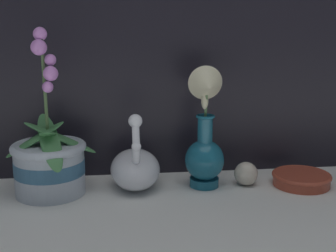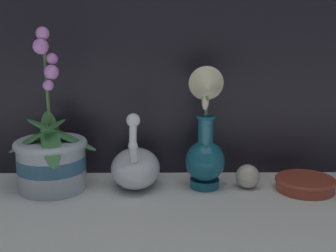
% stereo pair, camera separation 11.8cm
% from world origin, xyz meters
% --- Properties ---
extents(ground_plane, '(2.80, 2.80, 0.00)m').
position_xyz_m(ground_plane, '(0.00, 0.00, 0.00)').
color(ground_plane, silver).
extents(orchid_potted_plant, '(0.22, 0.26, 0.41)m').
position_xyz_m(orchid_potted_plant, '(-0.32, 0.11, 0.09)').
color(orchid_potted_plant, '#B2BCCC').
rests_on(orchid_potted_plant, ground_plane).
extents(swan_figurine, '(0.13, 0.20, 0.21)m').
position_xyz_m(swan_figurine, '(-0.10, 0.13, 0.06)').
color(swan_figurine, white).
rests_on(swan_figurine, ground_plane).
extents(blue_vase, '(0.10, 0.11, 0.31)m').
position_xyz_m(blue_vase, '(0.08, 0.11, 0.12)').
color(blue_vase, '#195B75').
rests_on(blue_vase, ground_plane).
extents(glass_sphere, '(0.06, 0.06, 0.06)m').
position_xyz_m(glass_sphere, '(0.19, 0.11, 0.03)').
color(glass_sphere, beige).
rests_on(glass_sphere, ground_plane).
extents(amber_dish, '(0.15, 0.15, 0.03)m').
position_xyz_m(amber_dish, '(0.33, 0.09, 0.02)').
color(amber_dish, '#A8422D').
rests_on(amber_dish, ground_plane).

